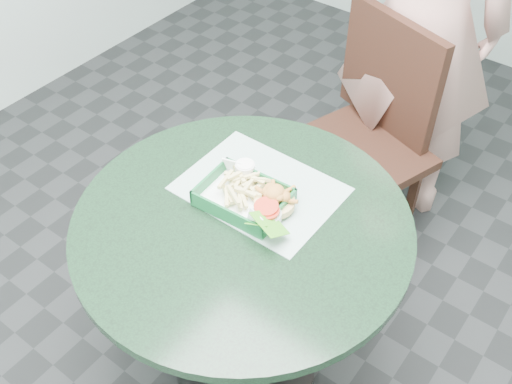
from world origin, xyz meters
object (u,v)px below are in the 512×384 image
Objects in this scene: dining_chair at (369,125)px; crab_sandwich at (274,203)px; sauce_ramekin at (247,173)px; cafe_table at (243,264)px; food_basket at (244,205)px.

crab_sandwich is (0.11, -0.78, 0.27)m from dining_chair.
dining_chair reaches higher than sauce_ramekin.
food_basket is at bearing 124.26° from cafe_table.
crab_sandwich is (0.08, 0.03, 0.03)m from food_basket.
dining_chair is 0.77m from sauce_ramekin.
sauce_ramekin is (-0.05, 0.08, 0.03)m from food_basket.
food_basket is at bearing -57.94° from sauce_ramekin.
cafe_table is 0.24m from crab_sandwich.
crab_sandwich is (0.05, 0.08, 0.22)m from cafe_table.
crab_sandwich is 0.14m from sauce_ramekin.
sauce_ramekin reaches higher than food_basket.
crab_sandwich is at bearing 19.66° from food_basket.
cafe_table is 8.30× the size of crab_sandwich.
cafe_table is 0.27m from sauce_ramekin.
crab_sandwich is 1.96× the size of sauce_ramekin.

